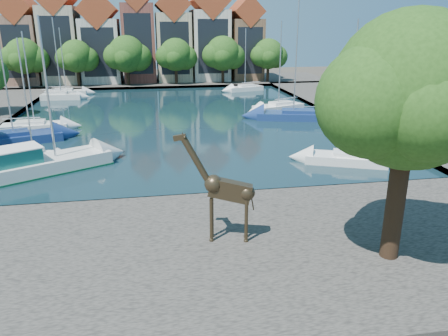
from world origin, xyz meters
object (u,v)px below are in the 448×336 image
at_px(giraffe_statue, 224,190).
at_px(sailboat_right_a, 346,157).
at_px(plane_tree, 413,97).
at_px(motorsailer, 35,163).
at_px(sailboat_left_a, 34,154).

xyz_separation_m(giraffe_statue, sailboat_right_a, (11.54, 11.46, -2.47)).
relative_size(plane_tree, sailboat_right_a, 1.00).
distance_m(plane_tree, giraffe_statue, 8.97).
distance_m(motorsailer, sailboat_right_a, 23.15).
bearing_deg(plane_tree, sailboat_right_a, 72.96).
height_order(motorsailer, sailboat_left_a, motorsailer).
relative_size(motorsailer, sailboat_left_a, 1.16).
height_order(plane_tree, motorsailer, plane_tree).
relative_size(giraffe_statue, sailboat_left_a, 0.56).
bearing_deg(motorsailer, sailboat_right_a, -3.67).
distance_m(giraffe_statue, motorsailer, 17.48).
bearing_deg(sailboat_right_a, plane_tree, -107.04).
height_order(giraffe_statue, sailboat_right_a, sailboat_right_a).
xyz_separation_m(giraffe_statue, motorsailer, (-11.56, 12.94, -2.16)).
height_order(plane_tree, sailboat_right_a, plane_tree).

